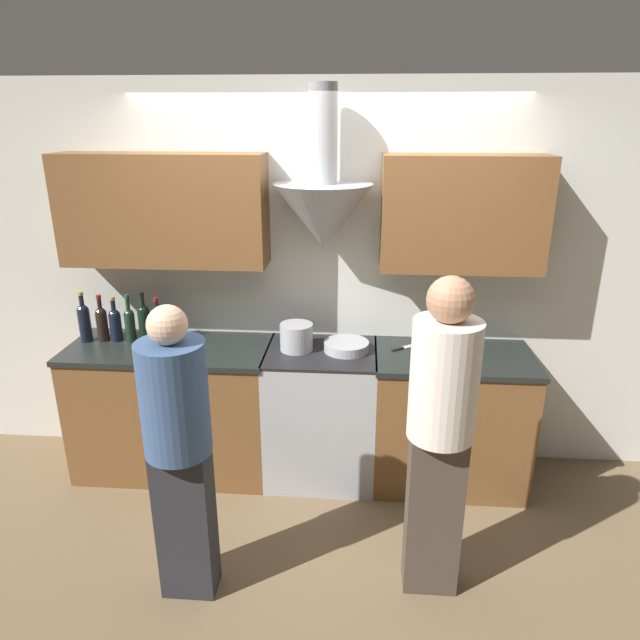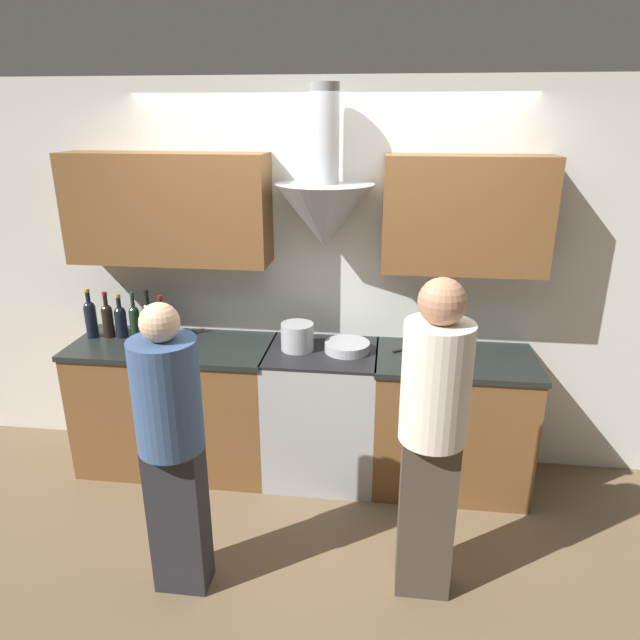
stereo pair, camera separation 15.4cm
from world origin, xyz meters
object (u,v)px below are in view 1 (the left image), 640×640
wine_bottle_1 (102,322)px  person_foreground_left (179,445)px  stock_pot (296,337)px  wine_bottle_4 (144,321)px  wine_bottle_3 (130,323)px  wine_bottle_5 (158,324)px  wine_bottle_0 (84,321)px  person_foreground_right (440,427)px  wine_bottle_2 (115,323)px  mixing_bowl (346,346)px  orange_fruit (435,341)px  stove_range (321,413)px

wine_bottle_1 → person_foreground_left: (0.88, -1.17, -0.18)m
stock_pot → wine_bottle_4: bearing=176.2°
wine_bottle_3 → wine_bottle_5: 0.19m
wine_bottle_0 → wine_bottle_5: bearing=3.2°
wine_bottle_5 → person_foreground_left: size_ratio=0.19×
wine_bottle_5 → wine_bottle_1: bearing=-178.7°
wine_bottle_1 → person_foreground_right: (2.14, -1.04, -0.10)m
wine_bottle_5 → person_foreground_right: bearing=-30.8°
wine_bottle_2 → wine_bottle_5: size_ratio=1.00×
mixing_bowl → orange_fruit: 0.59m
stock_pot → wine_bottle_1: bearing=177.4°
person_foreground_right → wine_bottle_5: bearing=149.2°
person_foreground_right → person_foreground_left: bearing=-174.2°
wine_bottle_3 → person_foreground_left: 1.37m
stove_range → wine_bottle_5: (-1.10, 0.08, 0.58)m
mixing_bowl → wine_bottle_4: bearing=177.4°
wine_bottle_2 → wine_bottle_5: bearing=0.4°
wine_bottle_0 → mixing_bowl: 1.77m
person_foreground_right → orange_fruit: bearing=84.9°
wine_bottle_4 → person_foreground_right: size_ratio=0.20×
wine_bottle_0 → wine_bottle_2: 0.20m
wine_bottle_2 → wine_bottle_3: 0.10m
mixing_bowl → person_foreground_right: bearing=-63.7°
orange_fruit → wine_bottle_2: bearing=-178.7°
wine_bottle_5 → stove_range: bearing=-4.1°
wine_bottle_2 → wine_bottle_1: bearing=-175.9°
wine_bottle_2 → person_foreground_right: (2.05, -1.04, -0.10)m
mixing_bowl → wine_bottle_5: bearing=177.2°
wine_bottle_5 → orange_fruit: 1.85m
wine_bottle_4 → stock_pot: 1.04m
wine_bottle_4 → person_foreground_left: bearing=-63.2°
mixing_bowl → orange_fruit: (0.58, 0.11, 0.01)m
wine_bottle_4 → person_foreground_right: person_foreground_right is taller
wine_bottle_3 → mixing_bowl: 1.47m
wine_bottle_5 → orange_fruit: size_ratio=3.59×
wine_bottle_1 → person_foreground_left: person_foreground_left is taller
stock_pot → person_foreground_right: bearing=-50.2°
stove_range → person_foreground_right: bearing=-56.1°
wine_bottle_0 → wine_bottle_3: (0.30, 0.03, -0.02)m
wine_bottle_0 → wine_bottle_1: (0.11, 0.02, -0.01)m
wine_bottle_2 → stock_pot: 1.24m
wine_bottle_1 → orange_fruit: 2.24m
wine_bottle_5 → mixing_bowl: size_ratio=1.05×
person_foreground_right → stove_range: bearing=123.9°
orange_fruit → wine_bottle_4: bearing=-178.6°
stove_range → mixing_bowl: size_ratio=3.14×
wine_bottle_3 → person_foreground_left: size_ratio=0.21×
wine_bottle_0 → wine_bottle_4: wine_bottle_0 is taller
wine_bottle_1 → orange_fruit: (2.24, 0.05, -0.09)m
mixing_bowl → wine_bottle_1: bearing=178.2°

